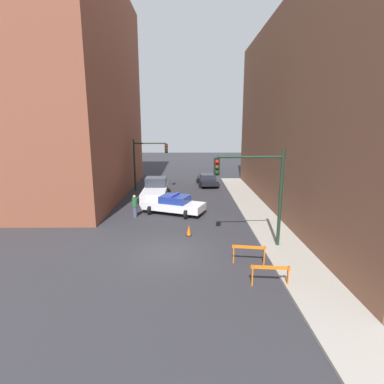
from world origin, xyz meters
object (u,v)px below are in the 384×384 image
Objects in this scene: barrier_mid at (249,251)px; traffic_cone at (189,230)px; parked_car_near at (208,180)px; pedestrian_crossing at (135,206)px; white_truck at (155,190)px; traffic_light_near at (259,184)px; police_car at (173,204)px; barrier_front at (270,272)px; traffic_light_far at (145,158)px.

traffic_cone is (-2.88, 3.79, -0.30)m from barrier_mid.
barrier_mid is at bearing -91.61° from parked_car_near.
pedestrian_crossing reaches higher than traffic_cone.
white_truck reaches higher than barrier_mid.
parked_car_near is at bearing 72.12° from pedestrian_crossing.
traffic_light_near reaches higher than white_truck.
traffic_light_near is at bearing -26.91° from pedestrian_crossing.
police_car is 11.47m from barrier_front.
pedestrian_crossing is 1.04× the size of barrier_mid.
police_car is 1.14× the size of parked_car_near.
traffic_light_near reaches higher than barrier_front.
traffic_cone is (3.90, -3.70, -0.54)m from pedestrian_crossing.
police_car is at bearing -67.79° from white_truck.
traffic_light_far is 4.71m from white_truck.
pedestrian_crossing is at bearing -120.99° from parked_car_near.
barrier_front is 2.15m from barrier_mid.
traffic_light_far is at bearing 113.70° from barrier_mid.
traffic_light_far is at bearing -160.89° from parked_car_near.
barrier_mid is at bearing -66.30° from traffic_light_far.
barrier_front is 2.44× the size of traffic_cone.
traffic_light_near is 1.00× the size of traffic_light_far.
pedestrian_crossing is 1.04× the size of barrier_front.
police_car reaches higher than barrier_mid.
traffic_cone is (1.18, -4.65, -0.41)m from police_car.
pedestrian_crossing is 5.41m from traffic_cone.
barrier_mid is at bearing -111.91° from traffic_light_near.
pedestrian_crossing reaches higher than parked_car_near.
traffic_cone is at bearing -72.31° from white_truck.
white_truck is 8.28× the size of traffic_cone.
traffic_light_near is 7.93× the size of traffic_cone.
pedestrian_crossing is at bearing 132.16° from barrier_mid.
traffic_light_far is 3.13× the size of pedestrian_crossing.
barrier_front is at bearing -134.84° from police_car.
police_car is 3.17× the size of barrier_mid.
police_car reaches higher than traffic_cone.
barrier_mid is at bearing -66.06° from white_truck.
parked_car_near is (-1.64, 17.22, -2.86)m from traffic_light_near.
barrier_front is at bearing -90.61° from parked_car_near.
traffic_light_far is 20.29m from barrier_front.
parked_car_near reaches higher than barrier_mid.
parked_car_near is 2.78× the size of barrier_mid.
white_truck is at bearing 108.57° from traffic_cone.
traffic_light_near is 1.18× the size of parked_car_near.
traffic_light_far reaches higher than traffic_cone.
traffic_light_near is 9.74m from pedestrian_crossing.
traffic_light_near is 3.62m from barrier_mid.
barrier_front is (4.52, -10.54, -0.11)m from police_car.
traffic_cone is at bearing 119.62° from barrier_front.
traffic_light_near is 5.04m from barrier_front.
police_car is at bearing 104.19° from traffic_cone.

